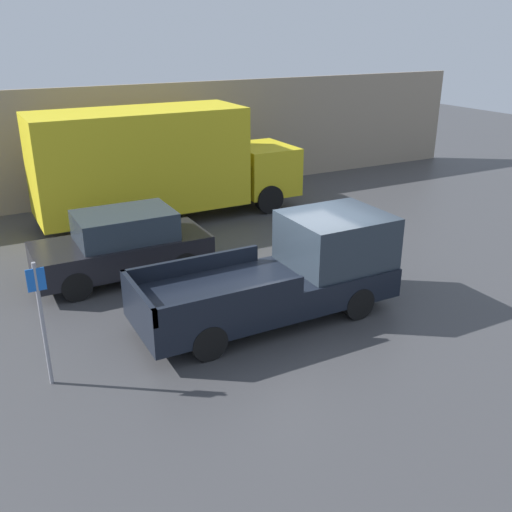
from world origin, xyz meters
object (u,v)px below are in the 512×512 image
(parking_sign, at_px, (42,318))
(pickup_truck, at_px, (291,272))
(car, at_px, (123,245))
(delivery_truck, at_px, (157,162))

(parking_sign, bearing_deg, pickup_truck, 3.84)
(car, bearing_deg, parking_sign, -121.87)
(pickup_truck, bearing_deg, parking_sign, -176.16)
(pickup_truck, relative_size, car, 1.33)
(pickup_truck, xyz_separation_m, parking_sign, (-5.15, -0.35, 0.34))
(car, bearing_deg, delivery_truck, 59.89)
(car, height_order, parking_sign, parking_sign)
(delivery_truck, bearing_deg, parking_sign, -120.99)
(pickup_truck, relative_size, delivery_truck, 0.66)
(delivery_truck, distance_m, parking_sign, 9.46)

